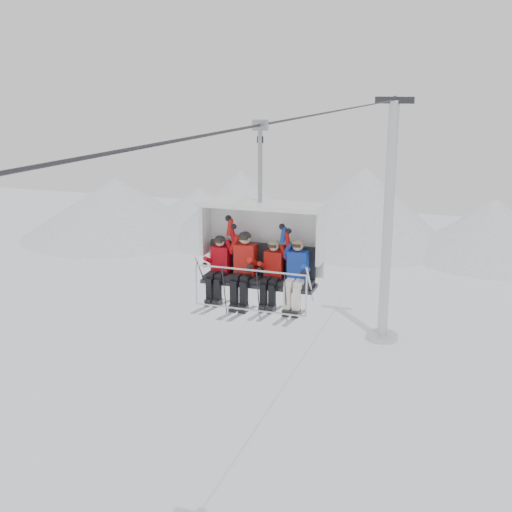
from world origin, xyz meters
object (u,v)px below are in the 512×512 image
(skier_far_left, at_px, (219,266))
(skier_center_left, at_px, (244,265))
(lift_tower_right, at_px, (387,241))
(skier_far_right, at_px, (296,272))
(skier_center_right, at_px, (272,271))
(chairlift_carrier, at_px, (262,242))

(skier_far_left, bearing_deg, skier_center_left, 1.50)
(lift_tower_right, distance_m, skier_far_right, 22.37)
(skier_far_left, bearing_deg, skier_far_right, 0.24)
(skier_center_left, height_order, skier_center_right, skier_center_left)
(skier_center_right, height_order, skier_far_right, skier_far_right)
(skier_far_left, relative_size, skier_far_right, 0.99)
(skier_far_left, xyz_separation_m, skier_far_right, (1.80, 0.01, 0.03))
(lift_tower_right, distance_m, skier_center_right, 22.36)
(chairlift_carrier, relative_size, skier_center_left, 2.20)
(skier_center_right, distance_m, skier_far_right, 0.54)
(chairlift_carrier, distance_m, skier_far_right, 1.07)
(chairlift_carrier, bearing_deg, skier_center_right, -42.62)
(skier_far_right, bearing_deg, lift_tower_right, 92.32)
(skier_center_left, relative_size, skier_far_right, 1.07)
(lift_tower_right, relative_size, skier_far_right, 7.95)
(skier_center_left, xyz_separation_m, skier_far_right, (1.20, -0.01, -0.03))
(skier_far_left, height_order, skier_far_right, skier_far_right)
(skier_center_right, xyz_separation_m, skier_far_right, (0.54, 0.01, 0.03))
(skier_center_left, xyz_separation_m, skier_center_right, (0.66, -0.02, -0.06))
(skier_far_left, relative_size, skier_center_right, 1.00)
(lift_tower_right, xyz_separation_m, skier_center_left, (-0.31, -21.90, 4.49))
(skier_far_right, bearing_deg, skier_center_left, 179.62)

